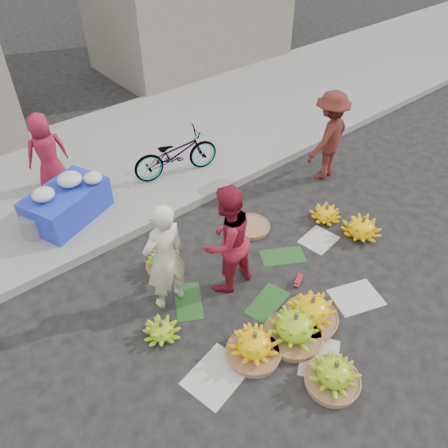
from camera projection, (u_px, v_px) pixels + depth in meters
ground at (263, 291)px, 6.02m from camera, size 80.00×80.00×0.00m
curb at (172, 210)px, 7.27m from camera, size 40.00×0.25×0.15m
sidewalk at (111, 159)px, 8.51m from camera, size 40.00×4.00×0.12m
newspaper_scatter at (306, 327)px, 5.55m from camera, size 3.20×1.80×0.00m
banana_leaves at (247, 286)px, 6.09m from camera, size 2.00×1.00×0.00m
banana_bunch_0 at (254, 345)px, 5.13m from camera, size 0.64×0.64×0.44m
banana_bunch_1 at (294, 328)px, 5.30m from camera, size 0.79×0.79×0.48m
banana_bunch_2 at (334, 374)px, 4.85m from camera, size 0.63×0.63×0.43m
banana_bunch_3 at (311, 311)px, 5.50m from camera, size 0.76×0.76×0.47m
banana_bunch_4 at (362, 227)px, 6.80m from camera, size 0.59×0.59×0.37m
banana_bunch_5 at (326, 213)px, 7.12m from camera, size 0.59×0.59×0.31m
banana_bunch_6 at (162, 330)px, 5.38m from camera, size 0.47×0.47×0.28m
banana_bunch_7 at (163, 262)px, 6.24m from camera, size 0.49×0.49×0.37m
basket_spare at (251, 227)px, 7.00m from camera, size 0.75×0.75×0.07m
incense_stack at (298, 280)px, 6.10m from camera, size 0.21×0.15×0.08m
vendor_cream at (165, 258)px, 5.38m from camera, size 0.60×0.41×1.60m
vendor_red at (226, 240)px, 5.61m from camera, size 0.83×0.67×1.61m
man_striped at (328, 136)px, 7.67m from camera, size 1.16×0.80×1.64m
flower_table at (67, 202)px, 6.88m from camera, size 1.45×1.19×0.73m
grey_bucket at (32, 227)px, 6.61m from camera, size 0.31×0.31×0.35m
flower_vendor at (47, 153)px, 7.27m from camera, size 0.72×0.51×1.38m
bicycle at (176, 154)px, 7.77m from camera, size 0.88×1.66×0.83m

